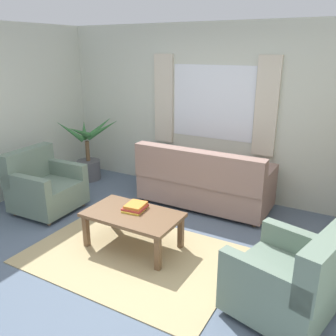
% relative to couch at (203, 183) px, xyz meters
% --- Properties ---
extents(ground_plane, '(6.24, 6.24, 0.00)m').
position_rel_couch_xyz_m(ground_plane, '(-0.15, -1.61, -0.37)').
color(ground_plane, slate).
extents(wall_back, '(5.32, 0.12, 2.60)m').
position_rel_couch_xyz_m(wall_back, '(-0.15, 0.65, 0.93)').
color(wall_back, beige).
rests_on(wall_back, ground_plane).
extents(window_with_curtains, '(1.98, 0.07, 1.40)m').
position_rel_couch_xyz_m(window_with_curtains, '(-0.15, 0.57, 1.08)').
color(window_with_curtains, white).
extents(area_rug, '(2.31, 1.61, 0.01)m').
position_rel_couch_xyz_m(area_rug, '(-0.15, -1.61, -0.36)').
color(area_rug, tan).
rests_on(area_rug, ground_plane).
extents(couch, '(1.90, 0.82, 0.92)m').
position_rel_couch_xyz_m(couch, '(0.00, 0.00, 0.00)').
color(couch, gray).
rests_on(couch, ground_plane).
extents(armchair_left, '(0.85, 0.87, 0.88)m').
position_rel_couch_xyz_m(armchair_left, '(-1.94, -1.21, -0.01)').
color(armchair_left, slate).
rests_on(armchair_left, ground_plane).
extents(armchair_right, '(1.00, 1.02, 0.88)m').
position_rel_couch_xyz_m(armchair_right, '(1.57, -1.70, -0.01)').
color(armchair_right, slate).
rests_on(armchair_right, ground_plane).
extents(coffee_table, '(1.10, 0.64, 0.44)m').
position_rel_couch_xyz_m(coffee_table, '(-0.24, -1.44, 0.01)').
color(coffee_table, brown).
rests_on(coffee_table, ground_plane).
extents(book_stack_on_table, '(0.26, 0.30, 0.07)m').
position_rel_couch_xyz_m(book_stack_on_table, '(-0.27, -1.35, 0.11)').
color(book_stack_on_table, gold).
rests_on(book_stack_on_table, coffee_table).
extents(potted_plant, '(1.08, 1.21, 1.16)m').
position_rel_couch_xyz_m(potted_plant, '(-2.22, 0.06, 0.06)').
color(potted_plant, '#56565B').
rests_on(potted_plant, ground_plane).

